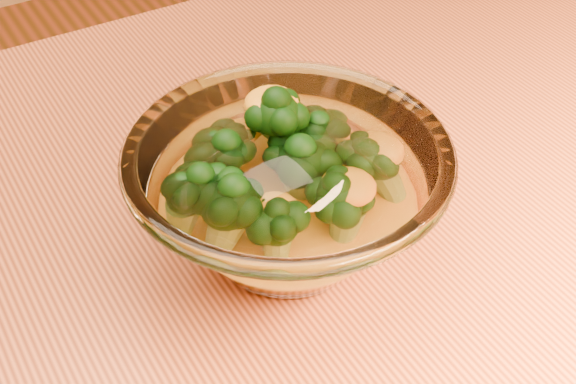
% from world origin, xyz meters
% --- Properties ---
extents(table, '(1.20, 0.80, 0.75)m').
position_xyz_m(table, '(0.00, 0.00, 0.65)').
color(table, '#C3663A').
rests_on(table, ground).
extents(glass_bowl, '(0.23, 0.23, 0.10)m').
position_xyz_m(glass_bowl, '(-0.05, 0.00, 0.80)').
color(glass_bowl, white).
rests_on(glass_bowl, table).
extents(cheese_sauce, '(0.13, 0.13, 0.04)m').
position_xyz_m(cheese_sauce, '(-0.05, 0.00, 0.78)').
color(cheese_sauce, orange).
rests_on(cheese_sauce, glass_bowl).
extents(broccoli_heap, '(0.17, 0.14, 0.08)m').
position_xyz_m(broccoli_heap, '(-0.05, 0.01, 0.82)').
color(broccoli_heap, black).
rests_on(broccoli_heap, cheese_sauce).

